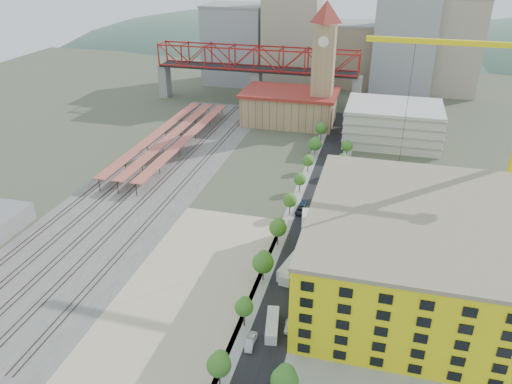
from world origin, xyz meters
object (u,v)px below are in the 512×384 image
(site_trailer_c, at_px, (292,266))
(tower_crane, at_px, (512,104))
(site_trailer_a, at_px, (272,325))
(site_trailer_d, at_px, (307,222))
(clock_tower, at_px, (324,54))
(site_trailer_b, at_px, (290,271))
(construction_building, at_px, (417,252))
(car_0, at_px, (251,340))

(site_trailer_c, bearing_deg, tower_crane, 48.13)
(site_trailer_a, bearing_deg, tower_crane, 39.18)
(site_trailer_c, height_order, site_trailer_d, site_trailer_c)
(clock_tower, xyz_separation_m, site_trailer_b, (8.00, -101.68, -27.46))
(site_trailer_c, distance_m, site_trailer_d, 20.56)
(clock_tower, xyz_separation_m, site_trailer_d, (8.00, -79.53, -27.31))
(construction_building, xyz_separation_m, car_0, (-29.00, -24.14, -8.71))
(clock_tower, bearing_deg, site_trailer_b, -85.50)
(site_trailer_b, distance_m, car_0, 22.66)
(tower_crane, bearing_deg, construction_building, -120.75)
(site_trailer_b, xyz_separation_m, car_0, (-3.00, -22.45, -0.53))
(site_trailer_a, height_order, site_trailer_c, site_trailer_c)
(site_trailer_b, relative_size, site_trailer_c, 0.87)
(site_trailer_a, bearing_deg, site_trailer_b, 80.45)
(construction_building, bearing_deg, car_0, -140.23)
(construction_building, height_order, site_trailer_c, construction_building)
(tower_crane, relative_size, site_trailer_b, 6.00)
(clock_tower, distance_m, tower_crane, 86.97)
(site_trailer_b, xyz_separation_m, site_trailer_c, (0.00, 1.59, 0.19))
(site_trailer_a, height_order, car_0, site_trailer_a)
(construction_building, xyz_separation_m, site_trailer_c, (-26.00, -0.10, -7.99))
(construction_building, xyz_separation_m, site_trailer_a, (-26.00, -19.77, -8.24))
(construction_building, height_order, site_trailer_b, construction_building)
(construction_building, height_order, site_trailer_d, construction_building)
(site_trailer_d, height_order, car_0, site_trailer_d)
(construction_building, height_order, site_trailer_a, construction_building)
(site_trailer_c, bearing_deg, clock_tower, 107.92)
(site_trailer_b, height_order, car_0, site_trailer_b)
(tower_crane, height_order, site_trailer_c, tower_crane)
(clock_tower, height_order, site_trailer_a, clock_tower)
(site_trailer_a, relative_size, site_trailer_d, 0.84)
(site_trailer_b, relative_size, site_trailer_d, 0.89)
(construction_building, bearing_deg, clock_tower, 108.78)
(site_trailer_c, bearing_deg, site_trailer_b, -76.64)
(site_trailer_a, height_order, site_trailer_d, site_trailer_d)
(construction_building, relative_size, site_trailer_b, 5.59)
(clock_tower, relative_size, site_trailer_b, 5.75)
(construction_building, distance_m, tower_crane, 43.00)
(clock_tower, height_order, car_0, clock_tower)
(tower_crane, xyz_separation_m, site_trailer_b, (-44.20, -32.28, -32.28))
(site_trailer_a, relative_size, site_trailer_b, 0.95)
(site_trailer_b, bearing_deg, clock_tower, 102.82)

